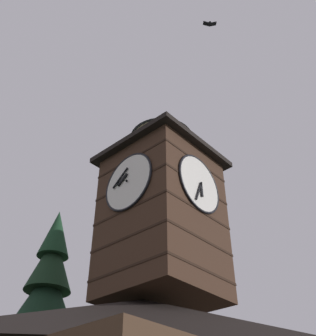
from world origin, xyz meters
TOP-DOWN VIEW (x-y plane):
  - clock_tower at (0.65, -1.95)m, footprint 4.87×4.87m
  - flying_bird_high at (2.26, 2.54)m, footprint 0.58×0.58m

SIDE VIEW (x-z plane):
  - clock_tower at x=0.65m, z-range 6.70..16.44m
  - flying_bird_high at x=2.26m, z-range 18.94..19.10m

